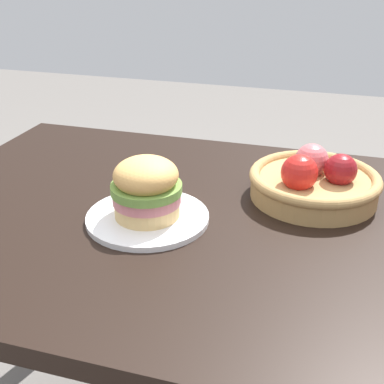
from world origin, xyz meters
TOP-DOWN VIEW (x-y plane):
  - dining_table at (0.00, 0.00)m, footprint 1.40×0.90m
  - plate at (-0.14, -0.05)m, footprint 0.25×0.25m
  - sandwich at (-0.14, -0.05)m, footprint 0.14×0.14m
  - fruit_basket at (0.18, 0.15)m, footprint 0.29×0.29m

SIDE VIEW (x-z plane):
  - dining_table at x=0.00m, z-range 0.27..1.02m
  - plate at x=-0.14m, z-range 0.75..0.76m
  - fruit_basket at x=0.18m, z-range 0.73..0.85m
  - sandwich at x=-0.14m, z-range 0.76..0.89m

